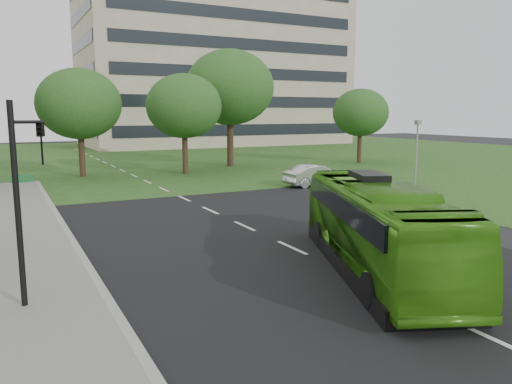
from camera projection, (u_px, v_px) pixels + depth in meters
ground at (323, 262)px, 16.60m from camera, size 160.00×160.00×0.00m
street_surfaces at (139, 181)px, 36.39m from camera, size 120.00×120.00×0.15m
office_building at (214, 64)px, 78.95m from camera, size 40.10×20.10×25.00m
tree_park_b at (79, 104)px, 37.86m from camera, size 6.32×6.32×8.29m
tree_park_c at (184, 106)px, 39.90m from camera, size 6.06×6.06×8.05m
tree_park_d at (230, 88)px, 45.42m from camera, size 8.05×8.05×10.64m
tree_park_e at (360, 113)px, 48.87m from camera, size 5.46×5.46×7.28m
bus at (377, 227)px, 15.58m from camera, size 5.96×10.16×2.79m
sedan at (315, 175)px, 33.87m from camera, size 4.47×1.66×1.46m
traffic_light at (24, 190)px, 12.16m from camera, size 0.85×0.26×5.23m
camera_pole at (417, 143)px, 33.92m from camera, size 0.39×0.34×4.44m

